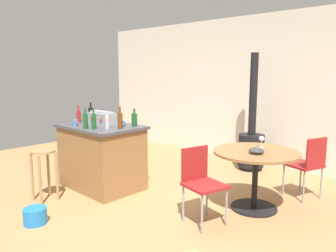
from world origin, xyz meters
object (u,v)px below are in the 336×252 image
(toolbox, at_px, (102,118))
(bottle_6, at_px, (85,121))
(cup_1, at_px, (75,123))
(folding_chair_far, at_px, (201,179))
(cup_0, at_px, (122,124))
(serving_bowl, at_px, (256,151))
(folding_chair_near, at_px, (308,163))
(bottle_5, at_px, (79,116))
(wood_stove, at_px, (251,142))
(bottle_3, at_px, (134,119))
(plastic_bucket, at_px, (35,216))
(wine_glass, at_px, (262,139))
(dining_table, at_px, (256,165))
(wooden_stool, at_px, (44,165))
(kitchen_island, at_px, (102,156))
(bottle_0, at_px, (91,114))
(bottle_1, at_px, (107,122))
(bottle_2, at_px, (120,120))
(bottle_4, at_px, (94,121))

(toolbox, relative_size, bottle_6, 1.64)
(cup_1, bearing_deg, folding_chair_far, 10.20)
(bottle_6, height_order, cup_0, bottle_6)
(cup_1, height_order, serving_bowl, cup_1)
(folding_chair_near, distance_m, bottle_5, 3.33)
(wood_stove, relative_size, bottle_3, 8.03)
(folding_chair_near, xyz_separation_m, cup_0, (-2.05, -1.47, 0.47))
(plastic_bucket, bearing_deg, folding_chair_far, 45.10)
(wood_stove, xyz_separation_m, cup_0, (-0.81, -2.17, 0.49))
(bottle_5, bearing_deg, cup_0, 14.45)
(wood_stove, bearing_deg, wine_glass, -56.07)
(dining_table, bearing_deg, bottle_5, -160.50)
(wooden_stool, bearing_deg, folding_chair_far, 25.42)
(kitchen_island, height_order, folding_chair_near, kitchen_island)
(folding_chair_far, height_order, bottle_0, bottle_0)
(bottle_1, bearing_deg, toolbox, 153.11)
(bottle_0, distance_m, wine_glass, 2.61)
(bottle_6, height_order, plastic_bucket, bottle_6)
(folding_chair_near, xyz_separation_m, bottle_3, (-1.95, -1.33, 0.52))
(toolbox, bearing_deg, bottle_2, -8.34)
(kitchen_island, distance_m, bottle_6, 0.65)
(toolbox, xyz_separation_m, bottle_6, (0.17, -0.39, 0.02))
(folding_chair_far, height_order, cup_1, cup_1)
(wood_stove, relative_size, serving_bowl, 11.11)
(folding_chair_near, distance_m, folding_chair_far, 1.64)
(folding_chair_near, xyz_separation_m, serving_bowl, (-0.27, -0.89, 0.27))
(bottle_5, distance_m, plastic_bucket, 1.77)
(kitchen_island, relative_size, bottle_1, 5.20)
(folding_chair_far, distance_m, plastic_bucket, 1.90)
(bottle_5, xyz_separation_m, plastic_bucket, (0.93, -1.18, -0.93))
(wooden_stool, distance_m, bottle_6, 0.79)
(wood_stove, distance_m, bottle_5, 2.92)
(bottle_2, bearing_deg, wine_glass, 34.38)
(wood_stove, distance_m, cup_0, 2.37)
(serving_bowl, bearing_deg, wine_glass, 109.41)
(wood_stove, height_order, plastic_bucket, wood_stove)
(toolbox, bearing_deg, kitchen_island, -47.29)
(folding_chair_far, distance_m, cup_0, 1.53)
(bottle_2, xyz_separation_m, bottle_6, (-0.34, -0.32, -0.01))
(bottle_4, bearing_deg, cup_1, -175.79)
(plastic_bucket, bearing_deg, wooden_stool, 144.55)
(bottle_1, height_order, plastic_bucket, bottle_1)
(folding_chair_near, bearing_deg, folding_chair_far, -111.30)
(bottle_2, bearing_deg, bottle_5, -175.44)
(kitchen_island, distance_m, bottle_1, 0.64)
(wood_stove, xyz_separation_m, serving_bowl, (0.96, -1.60, 0.29))
(folding_chair_near, height_order, plastic_bucket, folding_chair_near)
(bottle_6, bearing_deg, wine_glass, 36.05)
(bottle_0, relative_size, bottle_1, 1.25)
(cup_1, bearing_deg, dining_table, 26.16)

